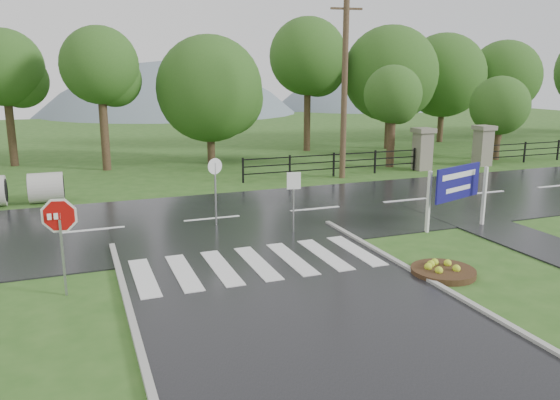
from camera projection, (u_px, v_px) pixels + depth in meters
name	position (u px, v px, depth m)	size (l,w,h in m)	color
ground	(343.00, 350.00, 10.18)	(120.00, 120.00, 0.00)	#2E571D
main_road	(212.00, 220.00, 19.28)	(90.00, 8.00, 0.04)	black
walkway	(529.00, 242.00, 16.78)	(2.20, 11.00, 0.04)	#242427
crosswalk	(257.00, 263.00, 14.72)	(6.50, 2.80, 0.02)	silver
pillar_west	(423.00, 148.00, 29.00)	(1.00, 1.00, 2.24)	gray
pillar_east	(483.00, 145.00, 30.39)	(1.00, 1.00, 2.24)	gray
fence_west	(334.00, 162.00, 27.27)	(9.58, 0.08, 1.20)	black
hills	(142.00, 229.00, 74.05)	(102.00, 48.00, 48.00)	slate
treeline	(171.00, 161.00, 32.36)	(83.20, 5.20, 10.00)	#255018
stop_sign	(60.00, 224.00, 12.34)	(1.07, 0.26, 2.46)	#939399
estate_billboard	(458.00, 186.00, 17.83)	(2.36, 0.88, 2.13)	silver
flower_bed	(443.00, 270.00, 13.99)	(1.64, 1.64, 0.33)	#332111
reg_sign_small	(294.00, 190.00, 17.32)	(0.44, 0.10, 2.01)	#939399
reg_sign_round	(215.00, 184.00, 18.18)	(0.52, 0.19, 2.32)	#939399
utility_pole_east	(344.00, 87.00, 26.07)	(1.53, 0.35, 8.65)	#473523
entrance_tree_left	(393.00, 95.00, 29.38)	(3.13, 3.13, 5.51)	#3D2B1C
entrance_tree_right	(500.00, 106.00, 32.10)	(3.44, 3.44, 4.93)	#3D2B1C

